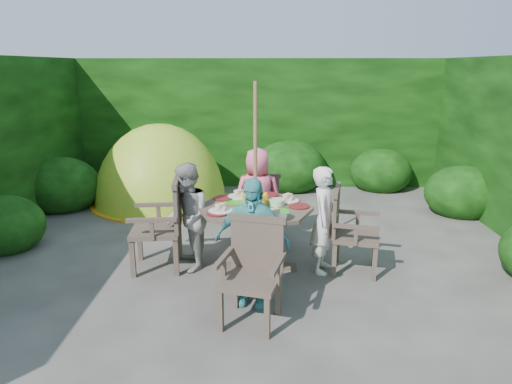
{
  "coord_description": "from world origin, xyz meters",
  "views": [
    {
      "loc": [
        0.11,
        -5.43,
        2.36
      ],
      "look_at": [
        0.01,
        0.0,
        0.85
      ],
      "focal_mm": 32.0,
      "sensor_mm": 36.0,
      "label": 1
    }
  ],
  "objects_px": {
    "garden_chair_left": "(164,223)",
    "garden_chair_back": "(260,204)",
    "child_front": "(252,242)",
    "garden_chair_right": "(349,229)",
    "garden_chair_front": "(253,270)",
    "dome_tent": "(162,202)",
    "child_left": "(187,217)",
    "parasol_pole": "(255,180)",
    "patio_table": "(256,216)",
    "child_right": "(324,220)",
    "child_back": "(258,197)"
  },
  "relations": [
    {
      "from": "patio_table",
      "to": "dome_tent",
      "type": "bearing_deg",
      "value": 122.2
    },
    {
      "from": "child_right",
      "to": "child_left",
      "type": "height_order",
      "value": "child_left"
    },
    {
      "from": "dome_tent",
      "to": "child_right",
      "type": "bearing_deg",
      "value": -33.78
    },
    {
      "from": "garden_chair_front",
      "to": "child_front",
      "type": "relative_size",
      "value": 0.72
    },
    {
      "from": "garden_chair_back",
      "to": "dome_tent",
      "type": "xyz_separation_m",
      "value": [
        -1.78,
        1.68,
        -0.48
      ]
    },
    {
      "from": "patio_table",
      "to": "garden_chair_right",
      "type": "height_order",
      "value": "garden_chair_right"
    },
    {
      "from": "patio_table",
      "to": "child_back",
      "type": "relative_size",
      "value": 1.04
    },
    {
      "from": "patio_table",
      "to": "dome_tent",
      "type": "xyz_separation_m",
      "value": [
        -1.75,
        2.78,
        -0.66
      ]
    },
    {
      "from": "garden_chair_front",
      "to": "dome_tent",
      "type": "relative_size",
      "value": 0.34
    },
    {
      "from": "garden_chair_front",
      "to": "child_left",
      "type": "bearing_deg",
      "value": 140.23
    },
    {
      "from": "garden_chair_back",
      "to": "garden_chair_front",
      "type": "distance_m",
      "value": 2.2
    },
    {
      "from": "patio_table",
      "to": "child_front",
      "type": "height_order",
      "value": "child_front"
    },
    {
      "from": "parasol_pole",
      "to": "garden_chair_front",
      "type": "bearing_deg",
      "value": -90.13
    },
    {
      "from": "garden_chair_front",
      "to": "child_right",
      "type": "xyz_separation_m",
      "value": [
        0.8,
        1.08,
        0.13
      ]
    },
    {
      "from": "garden_chair_right",
      "to": "garden_chair_back",
      "type": "relative_size",
      "value": 1.07
    },
    {
      "from": "garden_chair_right",
      "to": "garden_chair_left",
      "type": "xyz_separation_m",
      "value": [
        -2.18,
        0.04,
        0.05
      ]
    },
    {
      "from": "child_left",
      "to": "child_back",
      "type": "distance_m",
      "value": 1.13
    },
    {
      "from": "garden_chair_back",
      "to": "child_front",
      "type": "relative_size",
      "value": 0.68
    },
    {
      "from": "garden_chair_back",
      "to": "dome_tent",
      "type": "distance_m",
      "value": 2.5
    },
    {
      "from": "parasol_pole",
      "to": "child_back",
      "type": "bearing_deg",
      "value": 88.84
    },
    {
      "from": "garden_chair_left",
      "to": "garden_chair_back",
      "type": "height_order",
      "value": "garden_chair_left"
    },
    {
      "from": "garden_chair_right",
      "to": "child_right",
      "type": "height_order",
      "value": "child_right"
    },
    {
      "from": "parasol_pole",
      "to": "garden_chair_right",
      "type": "height_order",
      "value": "parasol_pole"
    },
    {
      "from": "garden_chair_left",
      "to": "dome_tent",
      "type": "relative_size",
      "value": 0.38
    },
    {
      "from": "parasol_pole",
      "to": "child_back",
      "type": "distance_m",
      "value": 0.91
    },
    {
      "from": "garden_chair_right",
      "to": "child_left",
      "type": "distance_m",
      "value": 1.9
    },
    {
      "from": "child_right",
      "to": "parasol_pole",
      "type": "bearing_deg",
      "value": 103.87
    },
    {
      "from": "child_right",
      "to": "child_left",
      "type": "distance_m",
      "value": 1.6
    },
    {
      "from": "garden_chair_left",
      "to": "child_left",
      "type": "distance_m",
      "value": 0.3
    },
    {
      "from": "garden_chair_back",
      "to": "child_front",
      "type": "height_order",
      "value": "child_front"
    },
    {
      "from": "garden_chair_back",
      "to": "garden_chair_front",
      "type": "bearing_deg",
      "value": 79.89
    },
    {
      "from": "parasol_pole",
      "to": "child_right",
      "type": "relative_size",
      "value": 1.74
    },
    {
      "from": "garden_chair_front",
      "to": "dome_tent",
      "type": "xyz_separation_m",
      "value": [
        -1.74,
        3.88,
        -0.51
      ]
    },
    {
      "from": "garden_chair_front",
      "to": "child_left",
      "type": "relative_size",
      "value": 0.74
    },
    {
      "from": "child_right",
      "to": "child_front",
      "type": "distance_m",
      "value": 1.13
    },
    {
      "from": "garden_chair_back",
      "to": "child_right",
      "type": "distance_m",
      "value": 1.36
    },
    {
      "from": "patio_table",
      "to": "garden_chair_left",
      "type": "distance_m",
      "value": 1.1
    },
    {
      "from": "garden_chair_left",
      "to": "child_back",
      "type": "xyz_separation_m",
      "value": [
        1.1,
        0.77,
        0.1
      ]
    },
    {
      "from": "child_right",
      "to": "dome_tent",
      "type": "relative_size",
      "value": 0.45
    },
    {
      "from": "garden_chair_right",
      "to": "garden_chair_back",
      "type": "bearing_deg",
      "value": 56.92
    },
    {
      "from": "parasol_pole",
      "to": "garden_chair_back",
      "type": "height_order",
      "value": "parasol_pole"
    },
    {
      "from": "child_back",
      "to": "child_left",
      "type": "bearing_deg",
      "value": 43.82
    },
    {
      "from": "garden_chair_left",
      "to": "dome_tent",
      "type": "height_order",
      "value": "dome_tent"
    },
    {
      "from": "garden_chair_front",
      "to": "dome_tent",
      "type": "bearing_deg",
      "value": 128.85
    },
    {
      "from": "parasol_pole",
      "to": "dome_tent",
      "type": "height_order",
      "value": "parasol_pole"
    },
    {
      "from": "parasol_pole",
      "to": "child_back",
      "type": "height_order",
      "value": "parasol_pole"
    },
    {
      "from": "patio_table",
      "to": "child_left",
      "type": "xyz_separation_m",
      "value": [
        -0.8,
        0.02,
        -0.02
      ]
    },
    {
      "from": "garden_chair_back",
      "to": "garden_chair_right",
      "type": "bearing_deg",
      "value": 124.7
    },
    {
      "from": "garden_chair_back",
      "to": "garden_chair_front",
      "type": "relative_size",
      "value": 0.95
    },
    {
      "from": "garden_chair_left",
      "to": "garden_chair_back",
      "type": "bearing_deg",
      "value": 127.93
    }
  ]
}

